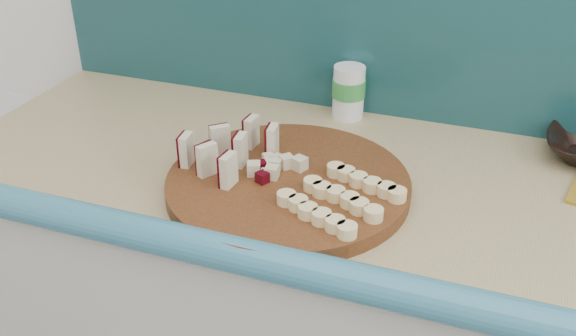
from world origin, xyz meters
The scene contains 6 objects.
backsplash centered at (0.10, 1.79, 1.16)m, with size 2.20×0.02×0.50m, color teal.
cutting_board centered at (-0.30, 1.40, 0.92)m, with size 0.44×0.44×0.03m, color #3F250D.
apple_wedges centered at (-0.42, 1.42, 0.97)m, with size 0.17×0.19×0.06m.
apple_chunks centered at (-0.32, 1.41, 0.95)m, with size 0.07×0.07×0.02m.
banana_slices centered at (-0.19, 1.36, 0.95)m, with size 0.20×0.20×0.02m.
canister centered at (-0.28, 1.74, 0.97)m, with size 0.07×0.07×0.12m.
Camera 1 is at (0.04, 0.48, 1.52)m, focal length 40.00 mm.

